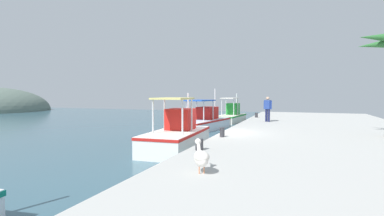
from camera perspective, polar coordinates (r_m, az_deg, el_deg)
The scene contains 9 objects.
quay_pier at distance 14.29m, azimuth 25.87°, elevation -6.91°, with size 36.00×10.00×0.80m, color #B2B2AD.
fishing_boat_second at distance 13.87m, azimuth -3.08°, elevation -5.65°, with size 5.04×2.31×2.81m.
fishing_boat_third at distance 21.82m, azimuth 2.36°, elevation -2.81°, with size 6.02×2.98×3.21m.
fishing_boat_fourth at distance 28.15m, azimuth 7.95°, elevation -1.56°, with size 5.07×2.17×2.82m.
pelican at distance 7.05m, azimuth 1.85°, elevation -9.85°, with size 0.90×0.72×0.82m.
fisherman_standing at distance 20.57m, azimuth 15.00°, elevation 0.04°, with size 0.41×0.59×1.76m.
mooring_bollard_second at distance 9.91m, azimuth 1.47°, elevation -7.35°, with size 0.28×0.28×0.39m, color #333338.
mooring_bollard_third at distance 12.95m, azimuth 6.10°, elevation -4.87°, with size 0.22×0.22×0.43m, color #333338.
mooring_bollard_fourth at distance 24.18m, azimuth 12.84°, elevation -1.39°, with size 0.24×0.24×0.40m, color #333338.
Camera 1 is at (-14.03, -3.61, 2.75)m, focal length 26.48 mm.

